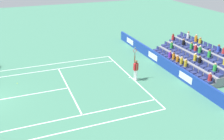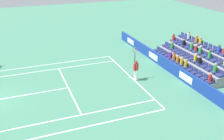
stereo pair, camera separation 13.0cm
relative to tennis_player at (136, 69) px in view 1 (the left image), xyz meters
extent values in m
cube|color=white|center=(0.61, 0.11, -0.99)|extent=(10.97, 0.10, 0.01)
cube|color=white|center=(0.61, 5.60, -0.99)|extent=(8.23, 0.10, 0.01)
cube|color=white|center=(0.61, 8.80, -0.99)|extent=(0.10, 6.40, 0.01)
cube|color=white|center=(4.72, 6.06, -0.99)|extent=(0.10, 11.89, 0.01)
cube|color=white|center=(-3.51, 6.06, -0.99)|extent=(0.10, 11.89, 0.01)
cube|color=white|center=(6.09, 6.06, -0.99)|extent=(0.10, 11.89, 0.01)
cube|color=white|center=(-4.88, 6.06, -0.99)|extent=(0.10, 11.89, 0.01)
cube|color=white|center=(0.61, 0.21, -0.99)|extent=(0.10, 0.20, 0.01)
cube|color=#193899|center=(0.61, -3.62, -0.48)|extent=(21.26, 0.20, 1.02)
cube|color=white|center=(-2.05, -3.51, -0.48)|extent=(1.70, 0.01, 0.57)
cube|color=white|center=(3.27, -3.51, -0.48)|extent=(1.70, 0.01, 0.57)
cube|color=white|center=(8.58, -3.51, -0.48)|extent=(1.70, 0.01, 0.57)
cylinder|color=white|center=(-0.13, -0.02, -0.54)|extent=(0.16, 0.16, 0.90)
cylinder|color=white|center=(0.11, 0.01, -0.54)|extent=(0.16, 0.16, 0.90)
cube|color=white|center=(-0.13, -0.02, -0.95)|extent=(0.15, 0.27, 0.08)
cube|color=white|center=(0.11, 0.01, -0.95)|extent=(0.15, 0.27, 0.08)
cube|color=red|center=(-0.01, 0.00, 0.21)|extent=(0.26, 0.38, 0.60)
sphere|color=brown|center=(-0.01, 0.00, 0.67)|extent=(0.24, 0.24, 0.24)
cylinder|color=brown|center=(0.21, 0.02, 0.82)|extent=(0.09, 0.09, 0.62)
cylinder|color=brown|center=(-0.23, 0.02, 0.23)|extent=(0.09, 0.09, 0.56)
cylinder|color=black|center=(0.21, 0.02, 1.27)|extent=(0.04, 0.04, 0.28)
torus|color=red|center=(0.21, 0.02, 1.55)|extent=(0.06, 0.31, 0.31)
sphere|color=#D1E533|center=(0.21, 0.02, 1.83)|extent=(0.07, 0.07, 0.07)
cube|color=gray|center=(0.61, -4.69, -0.78)|extent=(8.68, 0.95, 0.42)
cube|color=navy|center=(-3.42, -4.69, -0.47)|extent=(0.48, 0.44, 0.20)
cube|color=navy|center=(-3.42, -4.89, -0.22)|extent=(0.48, 0.04, 0.30)
cube|color=navy|center=(-2.80, -4.69, -0.47)|extent=(0.48, 0.44, 0.20)
cube|color=navy|center=(-2.80, -4.89, -0.22)|extent=(0.48, 0.04, 0.30)
cube|color=navy|center=(-2.18, -4.69, -0.47)|extent=(0.48, 0.44, 0.20)
cube|color=navy|center=(-2.18, -4.89, -0.22)|extent=(0.48, 0.04, 0.30)
cube|color=navy|center=(-1.56, -4.69, -0.47)|extent=(0.48, 0.44, 0.20)
cube|color=navy|center=(-1.56, -4.89, -0.22)|extent=(0.48, 0.04, 0.30)
cube|color=navy|center=(-0.94, -4.69, -0.47)|extent=(0.48, 0.44, 0.20)
cube|color=navy|center=(-0.94, -4.89, -0.22)|extent=(0.48, 0.04, 0.30)
cube|color=navy|center=(-0.32, -4.69, -0.47)|extent=(0.48, 0.44, 0.20)
cube|color=navy|center=(-0.32, -4.89, -0.22)|extent=(0.48, 0.04, 0.30)
cube|color=navy|center=(0.30, -4.69, -0.47)|extent=(0.48, 0.44, 0.20)
cube|color=navy|center=(0.30, -4.89, -0.22)|extent=(0.48, 0.04, 0.30)
cube|color=navy|center=(0.92, -4.69, -0.47)|extent=(0.48, 0.44, 0.20)
cube|color=navy|center=(0.92, -4.89, -0.22)|extent=(0.48, 0.04, 0.30)
cube|color=navy|center=(1.54, -4.69, -0.47)|extent=(0.48, 0.44, 0.20)
cube|color=navy|center=(1.54, -4.89, -0.22)|extent=(0.48, 0.04, 0.30)
cube|color=navy|center=(2.16, -4.69, -0.47)|extent=(0.48, 0.44, 0.20)
cube|color=navy|center=(2.16, -4.89, -0.22)|extent=(0.48, 0.04, 0.30)
cube|color=navy|center=(2.78, -4.69, -0.47)|extent=(0.48, 0.44, 0.20)
cube|color=navy|center=(2.78, -4.89, -0.22)|extent=(0.48, 0.04, 0.30)
cube|color=navy|center=(3.40, -4.69, -0.47)|extent=(0.48, 0.44, 0.20)
cube|color=navy|center=(3.40, -4.89, -0.22)|extent=(0.48, 0.04, 0.30)
cube|color=navy|center=(4.02, -4.69, -0.47)|extent=(0.48, 0.44, 0.20)
cube|color=navy|center=(4.02, -4.89, -0.22)|extent=(0.48, 0.04, 0.30)
cube|color=navy|center=(4.64, -4.69, -0.47)|extent=(0.48, 0.44, 0.20)
cube|color=navy|center=(4.64, -4.89, -0.22)|extent=(0.48, 0.04, 0.30)
cube|color=gray|center=(0.61, -5.64, -0.57)|extent=(8.68, 0.95, 0.84)
cube|color=navy|center=(-3.42, -5.64, -0.05)|extent=(0.48, 0.44, 0.20)
cube|color=navy|center=(-3.42, -5.84, 0.20)|extent=(0.48, 0.04, 0.30)
cube|color=navy|center=(-2.80, -5.64, -0.05)|extent=(0.48, 0.44, 0.20)
cube|color=navy|center=(-2.80, -5.84, 0.20)|extent=(0.48, 0.04, 0.30)
cube|color=navy|center=(-2.18, -5.64, -0.05)|extent=(0.48, 0.44, 0.20)
cube|color=navy|center=(-2.18, -5.84, 0.20)|extent=(0.48, 0.04, 0.30)
cube|color=navy|center=(-1.56, -5.64, -0.05)|extent=(0.48, 0.44, 0.20)
cube|color=navy|center=(-1.56, -5.84, 0.20)|extent=(0.48, 0.04, 0.30)
cube|color=navy|center=(-0.94, -5.64, -0.05)|extent=(0.48, 0.44, 0.20)
cube|color=navy|center=(-0.94, -5.84, 0.20)|extent=(0.48, 0.04, 0.30)
cube|color=navy|center=(-0.32, -5.64, -0.05)|extent=(0.48, 0.44, 0.20)
cube|color=navy|center=(-0.32, -5.84, 0.20)|extent=(0.48, 0.04, 0.30)
cube|color=navy|center=(0.30, -5.64, -0.05)|extent=(0.48, 0.44, 0.20)
cube|color=navy|center=(0.30, -5.84, 0.20)|extent=(0.48, 0.04, 0.30)
cube|color=navy|center=(0.92, -5.64, -0.05)|extent=(0.48, 0.44, 0.20)
cube|color=navy|center=(0.92, -5.84, 0.20)|extent=(0.48, 0.04, 0.30)
cube|color=navy|center=(1.54, -5.64, -0.05)|extent=(0.48, 0.44, 0.20)
cube|color=navy|center=(1.54, -5.84, 0.20)|extent=(0.48, 0.04, 0.30)
cube|color=navy|center=(2.16, -5.64, -0.05)|extent=(0.48, 0.44, 0.20)
cube|color=navy|center=(2.16, -5.84, 0.20)|extent=(0.48, 0.04, 0.30)
cube|color=navy|center=(2.78, -5.64, -0.05)|extent=(0.48, 0.44, 0.20)
cube|color=navy|center=(2.78, -5.84, 0.20)|extent=(0.48, 0.04, 0.30)
cube|color=navy|center=(3.40, -5.64, -0.05)|extent=(0.48, 0.44, 0.20)
cube|color=navy|center=(3.40, -5.84, 0.20)|extent=(0.48, 0.04, 0.30)
cube|color=navy|center=(4.02, -5.64, -0.05)|extent=(0.48, 0.44, 0.20)
cube|color=navy|center=(4.02, -5.84, 0.20)|extent=(0.48, 0.04, 0.30)
cube|color=navy|center=(4.64, -5.64, -0.05)|extent=(0.48, 0.44, 0.20)
cube|color=navy|center=(4.64, -5.84, 0.20)|extent=(0.48, 0.04, 0.30)
cube|color=gray|center=(0.61, -6.59, -0.36)|extent=(8.68, 0.95, 1.26)
cube|color=navy|center=(-2.80, -6.59, 0.37)|extent=(0.48, 0.44, 0.20)
cube|color=navy|center=(-2.18, -6.59, 0.37)|extent=(0.48, 0.44, 0.20)
cube|color=navy|center=(-2.18, -6.79, 0.62)|extent=(0.48, 0.04, 0.30)
cube|color=navy|center=(-1.56, -6.59, 0.37)|extent=(0.48, 0.44, 0.20)
cube|color=navy|center=(-1.56, -6.79, 0.62)|extent=(0.48, 0.04, 0.30)
cube|color=navy|center=(-0.94, -6.59, 0.37)|extent=(0.48, 0.44, 0.20)
cube|color=navy|center=(-0.94, -6.79, 0.62)|extent=(0.48, 0.04, 0.30)
cube|color=navy|center=(-0.32, -6.59, 0.37)|extent=(0.48, 0.44, 0.20)
cube|color=navy|center=(-0.32, -6.79, 0.62)|extent=(0.48, 0.04, 0.30)
cube|color=navy|center=(0.30, -6.59, 0.37)|extent=(0.48, 0.44, 0.20)
cube|color=navy|center=(0.30, -6.79, 0.62)|extent=(0.48, 0.04, 0.30)
cube|color=navy|center=(0.92, -6.59, 0.37)|extent=(0.48, 0.44, 0.20)
cube|color=navy|center=(0.92, -6.79, 0.62)|extent=(0.48, 0.04, 0.30)
cube|color=navy|center=(1.54, -6.59, 0.37)|extent=(0.48, 0.44, 0.20)
cube|color=navy|center=(1.54, -6.79, 0.62)|extent=(0.48, 0.04, 0.30)
cube|color=navy|center=(2.16, -6.59, 0.37)|extent=(0.48, 0.44, 0.20)
cube|color=navy|center=(2.16, -6.79, 0.62)|extent=(0.48, 0.04, 0.30)
cube|color=navy|center=(2.78, -6.59, 0.37)|extent=(0.48, 0.44, 0.20)
cube|color=navy|center=(2.78, -6.79, 0.62)|extent=(0.48, 0.04, 0.30)
cube|color=navy|center=(3.40, -6.59, 0.37)|extent=(0.48, 0.44, 0.20)
cube|color=navy|center=(3.40, -6.79, 0.62)|extent=(0.48, 0.04, 0.30)
cube|color=navy|center=(4.02, -6.59, 0.37)|extent=(0.48, 0.44, 0.20)
cube|color=navy|center=(4.02, -6.79, 0.62)|extent=(0.48, 0.04, 0.30)
cube|color=navy|center=(4.64, -6.59, 0.37)|extent=(0.48, 0.44, 0.20)
cube|color=navy|center=(4.64, -6.79, 0.62)|extent=(0.48, 0.04, 0.30)
cube|color=gray|center=(0.61, -7.54, -0.15)|extent=(8.68, 0.95, 1.68)
cube|color=navy|center=(-1.56, -7.54, 0.79)|extent=(0.48, 0.44, 0.20)
cube|color=navy|center=(-0.94, -7.54, 0.79)|extent=(0.48, 0.44, 0.20)
cube|color=navy|center=(-0.94, -7.74, 1.04)|extent=(0.48, 0.04, 0.30)
cube|color=navy|center=(-0.32, -7.54, 0.79)|extent=(0.48, 0.44, 0.20)
cube|color=navy|center=(-0.32, -7.74, 1.04)|extent=(0.48, 0.04, 0.30)
cube|color=navy|center=(0.30, -7.54, 0.79)|extent=(0.48, 0.44, 0.20)
cube|color=navy|center=(0.30, -7.74, 1.04)|extent=(0.48, 0.04, 0.30)
cube|color=navy|center=(0.92, -7.54, 0.79)|extent=(0.48, 0.44, 0.20)
cube|color=navy|center=(0.92, -7.74, 1.04)|extent=(0.48, 0.04, 0.30)
cube|color=navy|center=(1.54, -7.54, 0.79)|extent=(0.48, 0.44, 0.20)
cube|color=navy|center=(1.54, -7.74, 1.04)|extent=(0.48, 0.04, 0.30)
cube|color=navy|center=(2.16, -7.54, 0.79)|extent=(0.48, 0.44, 0.20)
cube|color=navy|center=(2.16, -7.74, 1.04)|extent=(0.48, 0.04, 0.30)
cube|color=navy|center=(2.78, -7.54, 0.79)|extent=(0.48, 0.44, 0.20)
cube|color=navy|center=(2.78, -7.74, 1.04)|extent=(0.48, 0.04, 0.30)
cube|color=navy|center=(3.40, -7.54, 0.79)|extent=(0.48, 0.44, 0.20)
cube|color=navy|center=(3.40, -7.74, 1.04)|extent=(0.48, 0.04, 0.30)
cube|color=navy|center=(4.02, -7.54, 0.79)|extent=(0.48, 0.44, 0.20)
cube|color=navy|center=(4.02, -7.74, 1.04)|extent=(0.48, 0.04, 0.30)
cube|color=navy|center=(4.64, -7.54, 0.79)|extent=(0.48, 0.44, 0.20)
cube|color=navy|center=(4.64, -7.74, 1.04)|extent=(0.48, 0.04, 0.30)
cylinder|color=red|center=(4.64, -6.64, 0.72)|extent=(0.28, 0.28, 0.50)
sphere|color=brown|center=(4.64, -6.64, 1.07)|extent=(0.20, 0.20, 0.20)
cylinder|color=red|center=(-3.42, -4.74, -0.12)|extent=(0.28, 0.28, 0.51)
sphere|color=#D3A884|center=(-3.42, -4.74, 0.24)|extent=(0.20, 0.20, 0.20)
cylinder|color=black|center=(-0.94, -5.69, 0.28)|extent=(0.28, 0.28, 0.47)
sphere|color=brown|center=(-0.94, -5.69, 0.62)|extent=(0.20, 0.20, 0.20)
cylinder|color=red|center=(0.92, -6.64, 0.70)|extent=(0.28, 0.28, 0.47)
sphere|color=beige|center=(0.92, -6.64, 1.04)|extent=(0.20, 0.20, 0.20)
cylinder|color=green|center=(-0.94, -6.64, 0.73)|extent=(0.28, 0.28, 0.53)
sphere|color=brown|center=(-0.94, -6.64, 1.10)|extent=(0.20, 0.20, 0.20)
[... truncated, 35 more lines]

